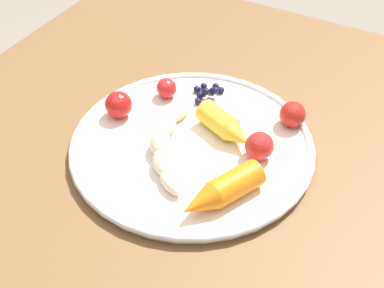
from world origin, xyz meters
TOP-DOWN VIEW (x-y plane):
  - dining_table at (0.00, 0.00)m, footprint 0.91×0.97m
  - plate at (-0.02, 0.02)m, footprint 0.36×0.36m
  - banana at (-0.04, -0.01)m, footprint 0.11×0.18m
  - carrot_orange at (0.07, -0.06)m, footprint 0.09×0.13m
  - carrot_yellow at (0.02, 0.06)m, footprint 0.11×0.07m
  - blueberry_pile at (-0.05, 0.13)m, footprint 0.05×0.06m
  - tomato_near at (-0.15, 0.02)m, footprint 0.04×0.04m
  - tomato_mid at (0.08, 0.04)m, footprint 0.04×0.04m
  - tomato_far at (-0.11, 0.10)m, footprint 0.03×0.03m
  - tomato_extra at (0.09, 0.13)m, footprint 0.04×0.04m

SIDE VIEW (x-z plane):
  - dining_table at x=0.00m, z-range 0.27..0.97m
  - plate at x=-0.02m, z-range 0.70..0.72m
  - blueberry_pile at x=-0.05m, z-range 0.71..0.73m
  - banana at x=-0.04m, z-range 0.71..0.74m
  - tomato_far at x=-0.11m, z-range 0.72..0.75m
  - carrot_yellow at x=0.02m, z-range 0.72..0.75m
  - carrot_orange at x=0.07m, z-range 0.72..0.75m
  - tomato_extra at x=0.09m, z-range 0.72..0.76m
  - tomato_mid at x=0.08m, z-range 0.72..0.76m
  - tomato_near at x=-0.15m, z-range 0.72..0.76m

